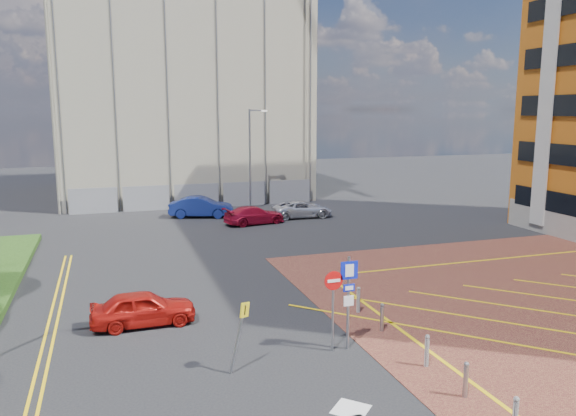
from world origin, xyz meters
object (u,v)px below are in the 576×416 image
sign_cluster (343,294)px  car_silver_back (302,209)px  car_red_left (143,308)px  car_blue_back (201,207)px  warning_sign (240,328)px  lamp_back (251,155)px  car_red_back (254,215)px

sign_cluster → car_silver_back: size_ratio=0.71×
car_red_left → car_blue_back: (5.57, 20.65, 0.12)m
warning_sign → car_silver_back: 25.28m
lamp_back → warning_sign: lamp_back is taller
sign_cluster → car_red_back: (2.54, 21.30, -1.32)m
car_red_left → car_blue_back: car_blue_back is taller
sign_cluster → car_blue_back: sign_cluster is taller
lamp_back → warning_sign: bearing=-105.0°
car_silver_back → car_red_back: bearing=110.3°
car_red_left → car_red_back: car_red_left is taller
car_red_left → car_silver_back: 22.24m
lamp_back → sign_cluster: size_ratio=2.50×
lamp_back → car_blue_back: 6.02m
car_red_back → car_silver_back: bearing=-83.0°
warning_sign → car_silver_back: (10.16, 23.13, -0.80)m
sign_cluster → car_red_back: bearing=83.2°
car_blue_back → car_red_back: (3.14, -3.70, -0.14)m
sign_cluster → warning_sign: sign_cluster is taller
car_blue_back → car_silver_back: (7.16, -2.42, -0.14)m
lamp_back → car_blue_back: lamp_back is taller
car_red_left → car_silver_back: car_red_left is taller
car_red_back → car_silver_back: size_ratio=0.96×
lamp_back → car_red_back: size_ratio=1.85×
warning_sign → lamp_back: bearing=75.0°
warning_sign → car_silver_back: warning_sign is taller
car_blue_back → car_red_left: bearing=-177.6°
car_blue_back → car_silver_back: car_blue_back is taller
sign_cluster → car_red_left: sign_cluster is taller
warning_sign → car_red_back: warning_sign is taller
warning_sign → car_red_left: 5.58m
car_red_left → car_silver_back: size_ratio=0.85×
lamp_back → sign_cluster: bearing=-98.0°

